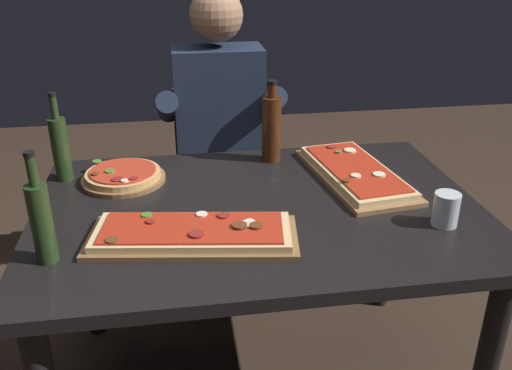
{
  "coord_description": "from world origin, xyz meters",
  "views": [
    {
      "loc": [
        -0.24,
        -1.52,
        1.53
      ],
      "look_at": [
        0.0,
        0.05,
        0.79
      ],
      "focal_mm": 38.36,
      "sensor_mm": 36.0,
      "label": 1
    }
  ],
  "objects_px": {
    "pizza_round_far": "(123,176)",
    "seated_diner": "(221,130)",
    "tumbler_near_camera": "(446,211)",
    "pizza_rectangular_front": "(193,234)",
    "diner_chair": "(220,173)",
    "oil_bottle_amber": "(60,147)",
    "wine_bottle_dark": "(41,220)",
    "vinegar_bottle_green": "(272,127)",
    "dining_table": "(258,232)",
    "pizza_rectangular_left": "(355,173)"
  },
  "relations": [
    {
      "from": "dining_table",
      "to": "oil_bottle_amber",
      "type": "height_order",
      "value": "oil_bottle_amber"
    },
    {
      "from": "pizza_rectangular_front",
      "to": "tumbler_near_camera",
      "type": "height_order",
      "value": "tumbler_near_camera"
    },
    {
      "from": "diner_chair",
      "to": "dining_table",
      "type": "bearing_deg",
      "value": -86.67
    },
    {
      "from": "pizza_rectangular_left",
      "to": "diner_chair",
      "type": "xyz_separation_m",
      "value": [
        -0.42,
        0.69,
        -0.27
      ]
    },
    {
      "from": "vinegar_bottle_green",
      "to": "seated_diner",
      "type": "relative_size",
      "value": 0.23
    },
    {
      "from": "vinegar_bottle_green",
      "to": "seated_diner",
      "type": "bearing_deg",
      "value": 113.41
    },
    {
      "from": "dining_table",
      "to": "pizza_round_far",
      "type": "distance_m",
      "value": 0.52
    },
    {
      "from": "tumbler_near_camera",
      "to": "diner_chair",
      "type": "height_order",
      "value": "diner_chair"
    },
    {
      "from": "pizza_rectangular_front",
      "to": "oil_bottle_amber",
      "type": "xyz_separation_m",
      "value": [
        -0.42,
        0.49,
        0.1
      ]
    },
    {
      "from": "dining_table",
      "to": "pizza_rectangular_left",
      "type": "xyz_separation_m",
      "value": [
        0.37,
        0.16,
        0.11
      ]
    },
    {
      "from": "wine_bottle_dark",
      "to": "diner_chair",
      "type": "bearing_deg",
      "value": 63.11
    },
    {
      "from": "pizza_rectangular_front",
      "to": "diner_chair",
      "type": "height_order",
      "value": "diner_chair"
    },
    {
      "from": "dining_table",
      "to": "pizza_round_far",
      "type": "height_order",
      "value": "pizza_round_far"
    },
    {
      "from": "diner_chair",
      "to": "seated_diner",
      "type": "relative_size",
      "value": 0.65
    },
    {
      "from": "pizza_rectangular_front",
      "to": "dining_table",
      "type": "bearing_deg",
      "value": 40.04
    },
    {
      "from": "tumbler_near_camera",
      "to": "seated_diner",
      "type": "height_order",
      "value": "seated_diner"
    },
    {
      "from": "tumbler_near_camera",
      "to": "wine_bottle_dark",
      "type": "bearing_deg",
      "value": -178.91
    },
    {
      "from": "tumbler_near_camera",
      "to": "seated_diner",
      "type": "xyz_separation_m",
      "value": [
        -0.57,
        0.94,
        -0.04
      ]
    },
    {
      "from": "dining_table",
      "to": "diner_chair",
      "type": "relative_size",
      "value": 1.61
    },
    {
      "from": "vinegar_bottle_green",
      "to": "tumbler_near_camera",
      "type": "xyz_separation_m",
      "value": [
        0.42,
        -0.57,
        -0.09
      ]
    },
    {
      "from": "pizza_round_far",
      "to": "vinegar_bottle_green",
      "type": "distance_m",
      "value": 0.56
    },
    {
      "from": "dining_table",
      "to": "seated_diner",
      "type": "relative_size",
      "value": 1.05
    },
    {
      "from": "pizza_rectangular_front",
      "to": "pizza_round_far",
      "type": "xyz_separation_m",
      "value": [
        -0.22,
        0.44,
        -0.0
      ]
    },
    {
      "from": "pizza_rectangular_front",
      "to": "tumbler_near_camera",
      "type": "relative_size",
      "value": 6.06
    },
    {
      "from": "dining_table",
      "to": "vinegar_bottle_green",
      "type": "relative_size",
      "value": 4.58
    },
    {
      "from": "tumbler_near_camera",
      "to": "seated_diner",
      "type": "bearing_deg",
      "value": 121.42
    },
    {
      "from": "pizza_rectangular_front",
      "to": "wine_bottle_dark",
      "type": "relative_size",
      "value": 1.99
    },
    {
      "from": "wine_bottle_dark",
      "to": "vinegar_bottle_green",
      "type": "relative_size",
      "value": 1.01
    },
    {
      "from": "pizza_rectangular_front",
      "to": "vinegar_bottle_green",
      "type": "xyz_separation_m",
      "value": [
        0.32,
        0.55,
        0.11
      ]
    },
    {
      "from": "wine_bottle_dark",
      "to": "seated_diner",
      "type": "xyz_separation_m",
      "value": [
        0.55,
        0.96,
        -0.12
      ]
    },
    {
      "from": "wine_bottle_dark",
      "to": "pizza_rectangular_front",
      "type": "bearing_deg",
      "value": 6.63
    },
    {
      "from": "wine_bottle_dark",
      "to": "seated_diner",
      "type": "height_order",
      "value": "seated_diner"
    },
    {
      "from": "pizza_rectangular_left",
      "to": "diner_chair",
      "type": "height_order",
      "value": "diner_chair"
    },
    {
      "from": "oil_bottle_amber",
      "to": "seated_diner",
      "type": "xyz_separation_m",
      "value": [
        0.59,
        0.43,
        -0.12
      ]
    },
    {
      "from": "oil_bottle_amber",
      "to": "seated_diner",
      "type": "bearing_deg",
      "value": 35.96
    },
    {
      "from": "wine_bottle_dark",
      "to": "oil_bottle_amber",
      "type": "distance_m",
      "value": 0.54
    },
    {
      "from": "pizza_rectangular_left",
      "to": "vinegar_bottle_green",
      "type": "height_order",
      "value": "vinegar_bottle_green"
    },
    {
      "from": "pizza_round_far",
      "to": "seated_diner",
      "type": "relative_size",
      "value": 0.22
    },
    {
      "from": "tumbler_near_camera",
      "to": "diner_chair",
      "type": "xyz_separation_m",
      "value": [
        -0.57,
        1.06,
        -0.3
      ]
    },
    {
      "from": "pizza_rectangular_left",
      "to": "tumbler_near_camera",
      "type": "relative_size",
      "value": 5.63
    },
    {
      "from": "dining_table",
      "to": "tumbler_near_camera",
      "type": "bearing_deg",
      "value": -21.18
    },
    {
      "from": "pizza_rectangular_left",
      "to": "oil_bottle_amber",
      "type": "distance_m",
      "value": 1.02
    },
    {
      "from": "oil_bottle_amber",
      "to": "vinegar_bottle_green",
      "type": "relative_size",
      "value": 1.01
    },
    {
      "from": "pizza_rectangular_front",
      "to": "diner_chair",
      "type": "bearing_deg",
      "value": 81.01
    },
    {
      "from": "dining_table",
      "to": "vinegar_bottle_green",
      "type": "distance_m",
      "value": 0.45
    },
    {
      "from": "seated_diner",
      "to": "oil_bottle_amber",
      "type": "bearing_deg",
      "value": -144.04
    },
    {
      "from": "wine_bottle_dark",
      "to": "vinegar_bottle_green",
      "type": "xyz_separation_m",
      "value": [
        0.71,
        0.6,
        0.01
      ]
    },
    {
      "from": "seated_diner",
      "to": "diner_chair",
      "type": "bearing_deg",
      "value": 90.0
    },
    {
      "from": "tumbler_near_camera",
      "to": "pizza_rectangular_left",
      "type": "bearing_deg",
      "value": 112.83
    },
    {
      "from": "pizza_rectangular_left",
      "to": "wine_bottle_dark",
      "type": "relative_size",
      "value": 1.85
    }
  ]
}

